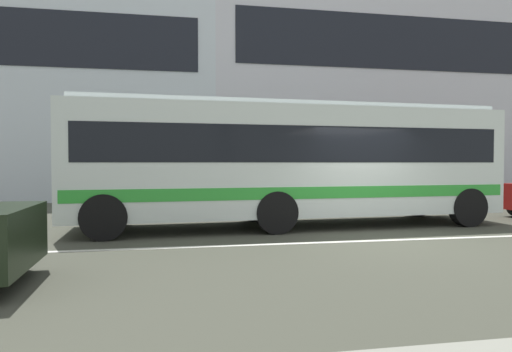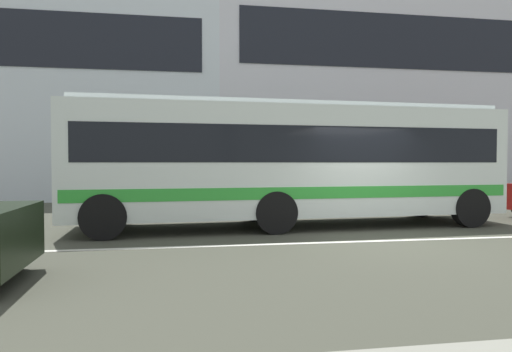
% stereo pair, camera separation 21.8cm
% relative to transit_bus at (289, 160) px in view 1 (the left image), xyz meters
% --- Properties ---
extents(ground_plane, '(160.00, 160.00, 0.00)m').
position_rel_transit_bus_xyz_m(ground_plane, '(1.56, -2.44, -1.74)').
color(ground_plane, '#424338').
extents(lane_centre_line, '(60.00, 0.16, 0.01)m').
position_rel_transit_bus_xyz_m(lane_centre_line, '(1.56, -2.44, -1.74)').
color(lane_centre_line, silver).
rests_on(lane_centre_line, ground_plane).
extents(apartment_block_left, '(19.05, 10.00, 11.63)m').
position_rel_transit_bus_xyz_m(apartment_block_left, '(-10.69, 13.21, 4.07)').
color(apartment_block_left, silver).
rests_on(apartment_block_left, ground_plane).
extents(apartment_block_right, '(21.86, 10.00, 12.62)m').
position_rel_transit_bus_xyz_m(apartment_block_right, '(9.76, 13.21, 4.57)').
color(apartment_block_right, silver).
rests_on(apartment_block_right, ground_plane).
extents(transit_bus, '(11.14, 3.06, 3.16)m').
position_rel_transit_bus_xyz_m(transit_bus, '(0.00, 0.00, 0.00)').
color(transit_bus, silver).
rests_on(transit_bus, ground_plane).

